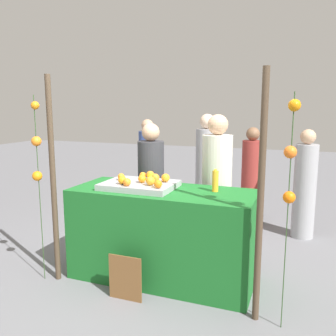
{
  "coord_description": "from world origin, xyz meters",
  "views": [
    {
      "loc": [
        1.31,
        -3.29,
        1.79
      ],
      "look_at": [
        0.0,
        0.15,
        1.15
      ],
      "focal_mm": 38.39,
      "sensor_mm": 36.0,
      "label": 1
    }
  ],
  "objects_px": {
    "orange_0": "(150,175)",
    "vendor_right": "(216,194)",
    "juice_bottle": "(215,181)",
    "orange_1": "(142,179)",
    "chalkboard_sign": "(126,278)",
    "vendor_left": "(151,193)",
    "stall_counter": "(163,234)"
  },
  "relations": [
    {
      "from": "orange_0",
      "to": "vendor_right",
      "type": "relative_size",
      "value": 0.05
    },
    {
      "from": "stall_counter",
      "to": "vendor_left",
      "type": "distance_m",
      "value": 0.8
    },
    {
      "from": "vendor_left",
      "to": "vendor_right",
      "type": "relative_size",
      "value": 0.93
    },
    {
      "from": "orange_0",
      "to": "juice_bottle",
      "type": "height_order",
      "value": "juice_bottle"
    },
    {
      "from": "chalkboard_sign",
      "to": "vendor_left",
      "type": "distance_m",
      "value": 1.31
    },
    {
      "from": "stall_counter",
      "to": "vendor_right",
      "type": "xyz_separation_m",
      "value": [
        0.41,
        0.64,
        0.32
      ]
    },
    {
      "from": "juice_bottle",
      "to": "vendor_left",
      "type": "height_order",
      "value": "vendor_left"
    },
    {
      "from": "orange_1",
      "to": "chalkboard_sign",
      "type": "relative_size",
      "value": 0.19
    },
    {
      "from": "orange_0",
      "to": "chalkboard_sign",
      "type": "height_order",
      "value": "orange_0"
    },
    {
      "from": "chalkboard_sign",
      "to": "vendor_left",
      "type": "relative_size",
      "value": 0.28
    },
    {
      "from": "vendor_right",
      "to": "orange_1",
      "type": "bearing_deg",
      "value": -133.77
    },
    {
      "from": "vendor_left",
      "to": "juice_bottle",
      "type": "bearing_deg",
      "value": -29.37
    },
    {
      "from": "juice_bottle",
      "to": "chalkboard_sign",
      "type": "distance_m",
      "value": 1.26
    },
    {
      "from": "vendor_left",
      "to": "vendor_right",
      "type": "distance_m",
      "value": 0.81
    },
    {
      "from": "stall_counter",
      "to": "chalkboard_sign",
      "type": "bearing_deg",
      "value": -106.49
    },
    {
      "from": "stall_counter",
      "to": "orange_0",
      "type": "xyz_separation_m",
      "value": [
        -0.22,
        0.19,
        0.58
      ]
    },
    {
      "from": "orange_1",
      "to": "orange_0",
      "type": "bearing_deg",
      "value": 89.7
    },
    {
      "from": "orange_0",
      "to": "juice_bottle",
      "type": "xyz_separation_m",
      "value": [
        0.73,
        -0.07,
        0.0
      ]
    },
    {
      "from": "orange_1",
      "to": "vendor_right",
      "type": "distance_m",
      "value": 0.94
    },
    {
      "from": "juice_bottle",
      "to": "vendor_right",
      "type": "xyz_separation_m",
      "value": [
        -0.11,
        0.52,
        -0.26
      ]
    },
    {
      "from": "juice_bottle",
      "to": "orange_0",
      "type": "bearing_deg",
      "value": 174.5
    },
    {
      "from": "chalkboard_sign",
      "to": "vendor_left",
      "type": "xyz_separation_m",
      "value": [
        -0.25,
        1.17,
        0.53
      ]
    },
    {
      "from": "juice_bottle",
      "to": "chalkboard_sign",
      "type": "bearing_deg",
      "value": -135.87
    },
    {
      "from": "orange_0",
      "to": "vendor_left",
      "type": "height_order",
      "value": "vendor_left"
    },
    {
      "from": "orange_0",
      "to": "orange_1",
      "type": "height_order",
      "value": "orange_0"
    },
    {
      "from": "orange_1",
      "to": "vendor_left",
      "type": "relative_size",
      "value": 0.05
    },
    {
      "from": "vendor_right",
      "to": "juice_bottle",
      "type": "bearing_deg",
      "value": -78.42
    },
    {
      "from": "orange_1",
      "to": "juice_bottle",
      "type": "distance_m",
      "value": 0.75
    },
    {
      "from": "orange_0",
      "to": "vendor_left",
      "type": "distance_m",
      "value": 0.58
    },
    {
      "from": "chalkboard_sign",
      "to": "vendor_right",
      "type": "distance_m",
      "value": 1.43
    },
    {
      "from": "stall_counter",
      "to": "chalkboard_sign",
      "type": "relative_size",
      "value": 4.22
    },
    {
      "from": "juice_bottle",
      "to": "vendor_right",
      "type": "distance_m",
      "value": 0.59
    }
  ]
}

